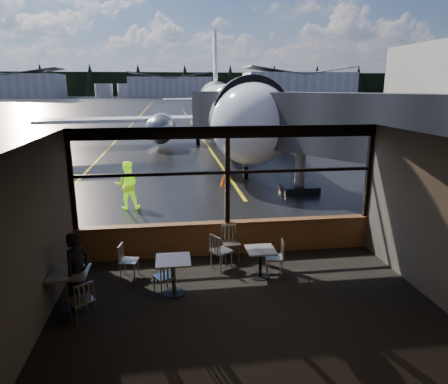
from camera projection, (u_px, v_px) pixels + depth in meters
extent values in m
plane|color=black|center=(172.00, 102.00, 126.00)|extent=(520.00, 520.00, 0.00)
cube|color=black|center=(248.00, 311.00, 8.18)|extent=(8.00, 6.00, 0.01)
cube|color=#38332D|center=(251.00, 142.00, 7.29)|extent=(8.00, 6.00, 0.04)
cube|color=#514941|center=(32.00, 242.00, 7.20)|extent=(0.04, 6.00, 3.50)
cube|color=#514941|center=(439.00, 222.00, 8.26)|extent=(0.04, 6.00, 3.50)
cube|color=#514941|center=(298.00, 317.00, 4.86)|extent=(8.00, 0.04, 3.50)
cube|color=brown|center=(227.00, 238.00, 10.94)|extent=(8.00, 0.28, 0.90)
cube|color=black|center=(227.00, 132.00, 10.20)|extent=(8.00, 0.18, 0.30)
cube|color=black|center=(71.00, 181.00, 9.97)|extent=(0.12, 0.12, 2.60)
cube|color=black|center=(227.00, 176.00, 10.49)|extent=(0.12, 0.12, 2.60)
cube|color=black|center=(369.00, 172.00, 11.02)|extent=(0.12, 0.12, 2.60)
cube|color=black|center=(227.00, 172.00, 10.47)|extent=(8.00, 0.10, 0.08)
imported|color=black|center=(78.00, 271.00, 8.15)|extent=(0.66, 0.72, 1.64)
imported|color=#BFF219|center=(127.00, 185.00, 14.94)|extent=(0.91, 0.72, 1.81)
cone|color=#EB4407|center=(224.00, 180.00, 18.59)|extent=(0.40, 0.40, 0.55)
cylinder|color=silver|center=(104.00, 90.00, 180.65)|extent=(8.00, 8.00, 6.00)
cylinder|color=silver|center=(126.00, 90.00, 181.97)|extent=(8.00, 8.00, 6.00)
cylinder|color=silver|center=(149.00, 90.00, 183.30)|extent=(8.00, 8.00, 6.00)
cube|color=black|center=(170.00, 84.00, 210.68)|extent=(360.00, 3.00, 12.00)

